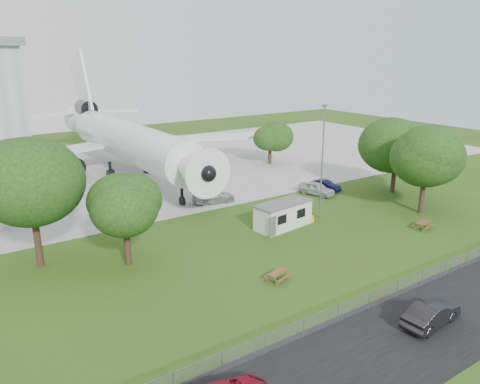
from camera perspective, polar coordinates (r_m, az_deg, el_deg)
ground at (r=41.89m, az=7.28°, el=-7.66°), size 160.00×160.00×0.00m
asphalt_strip at (r=34.44m, az=22.13°, el=-14.58°), size 120.00×8.00×0.02m
concrete_apron at (r=73.18m, az=-12.69°, el=2.72°), size 120.00×46.00×0.03m
airliner at (r=69.45m, az=-13.84°, el=6.34°), size 46.36×47.73×17.69m
site_cabin at (r=47.77m, az=5.29°, el=-2.78°), size 6.90×3.48×2.62m
picnic_west at (r=37.40m, az=4.58°, el=-10.71°), size 2.16×1.96×0.76m
picnic_east at (r=50.90m, az=21.33°, el=-4.23°), size 2.06×1.83×0.76m
fence at (r=36.14m, az=17.47°, el=-12.53°), size 58.00×0.04×1.30m
lamp_mast at (r=49.62m, az=9.97°, el=3.42°), size 0.16×0.16×12.00m
tree_west_big at (r=40.68m, az=-24.22°, el=0.71°), size 9.08×9.08×11.56m
tree_west_small at (r=39.18m, az=-13.93°, el=-1.56°), size 6.76×6.76×8.63m
tree_east_front at (r=54.25m, az=21.82°, el=4.15°), size 7.56×7.56×10.30m
tree_east_back at (r=61.50m, az=18.56°, el=5.38°), size 8.32×8.32×10.19m
tree_far_apron at (r=74.31m, az=3.70°, el=6.70°), size 5.44×5.44×7.06m
car_centre_sedan at (r=33.90m, az=22.28°, el=-13.60°), size 4.89×2.05×1.57m
car_ne_hatch at (r=59.22m, az=9.31°, el=0.41°), size 3.03×5.01×1.60m
car_ne_sedan at (r=61.16m, az=10.35°, el=0.76°), size 2.42×4.32×1.35m
car_apron_van at (r=55.48m, az=-3.24°, el=-0.56°), size 5.42×2.88×1.50m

